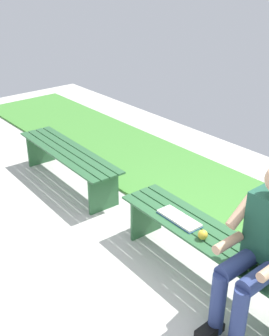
{
  "coord_description": "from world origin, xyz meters",
  "views": [
    {
      "loc": [
        -1.76,
        2.23,
        2.39
      ],
      "look_at": [
        0.75,
        0.15,
        0.79
      ],
      "focal_mm": 44.8,
      "sensor_mm": 36.0,
      "label": 1
    }
  ],
  "objects_px": {
    "bench_near": "(208,244)",
    "bench_far": "(68,159)",
    "book_open": "(179,219)",
    "apple": "(203,235)",
    "person_seated": "(261,244)"
  },
  "relations": [
    {
      "from": "bench_near",
      "to": "bench_far",
      "type": "bearing_deg",
      "value": 0.0
    },
    {
      "from": "bench_far",
      "to": "book_open",
      "type": "height_order",
      "value": "book_open"
    },
    {
      "from": "apple",
      "to": "book_open",
      "type": "bearing_deg",
      "value": -9.79
    },
    {
      "from": "person_seated",
      "to": "apple",
      "type": "xyz_separation_m",
      "value": [
        0.51,
        -0.01,
        -0.2
      ]
    },
    {
      "from": "bench_near",
      "to": "person_seated",
      "type": "xyz_separation_m",
      "value": [
        -0.53,
        0.1,
        0.34
      ]
    },
    {
      "from": "bench_near",
      "to": "bench_far",
      "type": "distance_m",
      "value": 2.15
    },
    {
      "from": "bench_far",
      "to": "person_seated",
      "type": "height_order",
      "value": "person_seated"
    },
    {
      "from": "bench_near",
      "to": "apple",
      "type": "xyz_separation_m",
      "value": [
        -0.02,
        0.09,
        0.14
      ]
    },
    {
      "from": "person_seated",
      "to": "apple",
      "type": "bearing_deg",
      "value": -0.89
    },
    {
      "from": "book_open",
      "to": "bench_far",
      "type": "bearing_deg",
      "value": 0.82
    },
    {
      "from": "person_seated",
      "to": "bench_far",
      "type": "bearing_deg",
      "value": -2.13
    },
    {
      "from": "bench_far",
      "to": "person_seated",
      "type": "distance_m",
      "value": 2.7
    },
    {
      "from": "bench_far",
      "to": "apple",
      "type": "xyz_separation_m",
      "value": [
        -2.16,
        0.09,
        0.14
      ]
    },
    {
      "from": "apple",
      "to": "bench_near",
      "type": "bearing_deg",
      "value": -79.97
    },
    {
      "from": "bench_near",
      "to": "bench_far",
      "type": "xyz_separation_m",
      "value": [
        2.15,
        0.0,
        -0.0
      ]
    }
  ]
}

